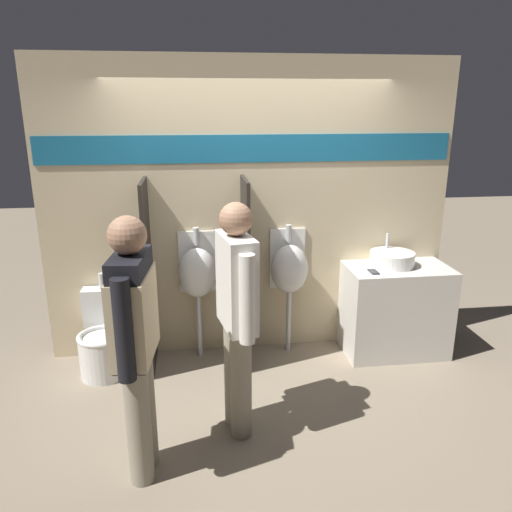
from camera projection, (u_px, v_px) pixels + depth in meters
name	position (u px, v px, depth m)	size (l,w,h in m)	color
ground_plane	(258.00, 375.00, 4.39)	(16.00, 16.00, 0.00)	gray
display_wall	(250.00, 210.00, 4.57)	(3.74, 0.07, 2.70)	beige
sink_counter	(395.00, 310.00, 4.71)	(0.95, 0.55, 0.85)	silver
sink_basin	(392.00, 259.00, 4.62)	(0.41, 0.41, 0.27)	white
cell_phone	(374.00, 272.00, 4.45)	(0.07, 0.14, 0.01)	#232328
divider_near_counter	(149.00, 278.00, 4.32)	(0.03, 0.53, 1.69)	#28231E
divider_mid	(246.00, 274.00, 4.43)	(0.03, 0.53, 1.69)	#28231E
urinal_near_counter	(197.00, 273.00, 4.52)	(0.35, 0.25, 1.23)	silver
urinal_far	(289.00, 269.00, 4.62)	(0.35, 0.25, 1.23)	silver
toilet	(103.00, 342.00, 4.39)	(0.41, 0.58, 0.85)	white
person_in_vest	(135.00, 333.00, 2.97)	(0.26, 0.59, 1.70)	gray
person_with_lanyard	(237.00, 311.00, 3.42)	(0.26, 0.58, 1.69)	gray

